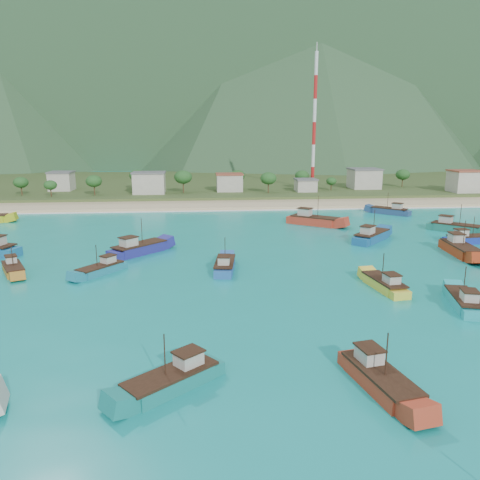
{
  "coord_description": "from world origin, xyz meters",
  "views": [
    {
      "loc": [
        -12.9,
        -63.29,
        21.59
      ],
      "look_at": [
        -5.65,
        18.0,
        3.0
      ],
      "focal_mm": 35.0,
      "sensor_mm": 36.0,
      "label": 1
    }
  ],
  "objects": [
    {
      "name": "ground",
      "position": [
        0.0,
        0.0,
        0.0
      ],
      "size": [
        600.0,
        600.0,
        0.0
      ],
      "primitive_type": "plane",
      "color": "#0D8A99",
      "rests_on": "ground"
    },
    {
      "name": "beach",
      "position": [
        0.0,
        79.0,
        0.0
      ],
      "size": [
        400.0,
        18.0,
        1.2
      ],
      "primitive_type": "cube",
      "color": "beige",
      "rests_on": "ground"
    },
    {
      "name": "land",
      "position": [
        0.0,
        140.0,
        0.0
      ],
      "size": [
        400.0,
        110.0,
        2.4
      ],
      "primitive_type": "cube",
      "color": "#385123",
      "rests_on": "ground"
    },
    {
      "name": "surf_line",
      "position": [
        0.0,
        69.5,
        0.0
      ],
      "size": [
        400.0,
        2.5,
        0.08
      ],
      "primitive_type": "cube",
      "color": "white",
      "rests_on": "ground"
    },
    {
      "name": "mountains",
      "position": [
        -18.31,
        403.81,
        106.83
      ],
      "size": [
        1520.0,
        440.0,
        260.0
      ],
      "color": "slate",
      "rests_on": "ground"
    },
    {
      "name": "village",
      "position": [
        12.75,
        102.44,
        4.85
      ],
      "size": [
        221.64,
        27.54,
        7.49
      ],
      "color": "beige",
      "rests_on": "ground"
    },
    {
      "name": "vegetation",
      "position": [
        -1.12,
        102.92,
        5.2
      ],
      "size": [
        279.73,
        26.03,
        8.78
      ],
      "color": "#235623",
      "rests_on": "ground"
    },
    {
      "name": "radio_tower",
      "position": [
        29.43,
        108.0,
        25.74
      ],
      "size": [
        1.2,
        1.2,
        48.27
      ],
      "color": "red",
      "rests_on": "ground"
    },
    {
      "name": "boat_0",
      "position": [
        -24.05,
        21.28,
        0.86
      ],
      "size": [
        10.65,
        10.77,
        6.91
      ],
      "rotation": [
        0.0,
        0.0,
        5.51
      ],
      "color": "navy",
      "rests_on": "ground"
    },
    {
      "name": "boat_4",
      "position": [
        14.79,
        46.04,
        0.98
      ],
      "size": [
        12.48,
        10.75,
        7.56
      ],
      "rotation": [
        0.0,
        0.0,
        4.06
      ],
      "color": "#BD3521",
      "rests_on": "ground"
    },
    {
      "name": "boat_5",
      "position": [
        22.41,
        27.83,
        0.85
      ],
      "size": [
        10.45,
        10.75,
        6.84
      ],
      "rotation": [
        0.0,
        0.0,
        5.52
      ],
      "color": "#17568D",
      "rests_on": "ground"
    },
    {
      "name": "boat_9",
      "position": [
        2.45,
        -27.63,
        0.67
      ],
      "size": [
        4.74,
        10.23,
        5.83
      ],
      "rotation": [
        0.0,
        0.0,
        3.33
      ],
      "color": "#BA3921",
      "rests_on": "ground"
    },
    {
      "name": "boat_10",
      "position": [
        41.33,
        24.23,
        0.67
      ],
      "size": [
        10.06,
        3.65,
        5.83
      ],
      "rotation": [
        0.0,
        0.0,
        4.79
      ],
      "color": "#1831A9",
      "rests_on": "ground"
    },
    {
      "name": "boat_12",
      "position": [
        39.49,
        59.54,
        0.75
      ],
      "size": [
        9.86,
        9.62,
        6.29
      ],
      "rotation": [
        0.0,
        0.0,
        0.81
      ],
      "color": "navy",
      "rests_on": "ground"
    },
    {
      "name": "boat_13",
      "position": [
        34.59,
        15.66,
        0.86
      ],
      "size": [
        4.72,
        12.0,
        6.91
      ],
      "rotation": [
        0.0,
        0.0,
        3.03
      ],
      "color": "#AD3314",
      "rests_on": "ground"
    },
    {
      "name": "boat_16",
      "position": [
        -15.43,
        -26.15,
        0.64
      ],
      "size": [
        9.24,
        8.28,
        5.68
      ],
      "rotation": [
        0.0,
        0.0,
        2.26
      ],
      "color": "#167C77",
      "rests_on": "ground"
    },
    {
      "name": "boat_17",
      "position": [
        20.54,
        -9.83,
        0.62
      ],
      "size": [
        5.11,
        9.84,
        5.58
      ],
      "rotation": [
        0.0,
        0.0,
        6.02
      ],
      "color": "#1FA4AB",
      "rests_on": "ground"
    },
    {
      "name": "boat_21",
      "position": [
        -28.51,
        9.35,
        0.55
      ],
      "size": [
        7.38,
        8.56,
        5.19
      ],
      "rotation": [
        0.0,
        0.0,
        2.49
      ],
      "color": "teal",
      "rests_on": "ground"
    },
    {
      "name": "boat_22",
      "position": [
        -42.46,
        10.84,
        0.52
      ],
      "size": [
        6.12,
        8.72,
        5.03
      ],
      "rotation": [
        0.0,
        0.0,
        3.62
      ],
      "color": "#BB7525",
      "rests_on": "ground"
    },
    {
      "name": "boat_23",
      "position": [
        44.58,
        35.28,
        0.83
      ],
      "size": [
        10.51,
        10.39,
        6.74
      ],
      "rotation": [
        0.0,
        0.0,
        3.94
      ],
      "color": "#1F7160",
      "rests_on": "ground"
    },
    {
      "name": "boat_26",
      "position": [
        13.17,
        -2.12,
        0.61
      ],
      "size": [
        3.94,
        9.62,
        5.52
      ],
      "rotation": [
        0.0,
        0.0,
        0.13
      ],
      "color": "yellow",
      "rests_on": "ground"
    },
    {
      "name": "boat_31",
      "position": [
        -8.89,
        9.35,
        0.64
      ],
      "size": [
        4.1,
        9.94,
        5.7
      ],
      "rotation": [
        0.0,
        0.0,
        6.15
      ],
      "color": "#245AA3",
      "rests_on": "ground"
    }
  ]
}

